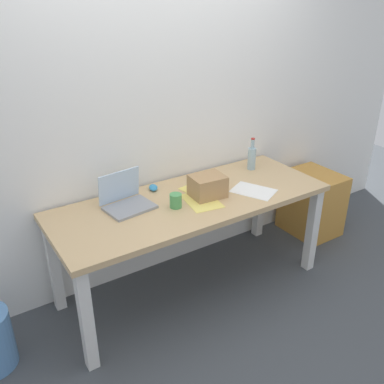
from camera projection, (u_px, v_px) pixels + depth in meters
The scene contains 12 objects.
ground_plane at pixel (192, 285), 3.23m from camera, with size 8.00×8.00×0.00m, color #42474C.
back_wall at pixel (159, 106), 2.99m from camera, with size 5.20×0.08×2.60m, color white.
desk at pixel (192, 210), 2.95m from camera, with size 1.95×0.74×0.75m.
laptop_left at pixel (126, 200), 2.78m from camera, with size 0.33×0.28×0.23m.
beer_bottle at pixel (252, 158), 3.34m from camera, with size 0.06×0.06×0.26m.
computer_mouse at pixel (153, 188), 3.03m from camera, with size 0.06×0.10×0.03m, color #338CC6.
cardboard_box at pixel (208, 186), 2.91m from camera, with size 0.23×0.19×0.15m, color tan.
coffee_mug at pixel (176, 201), 2.77m from camera, with size 0.08×0.08×0.10m, color #4C9E56.
paper_sheet_center at pixel (202, 201), 2.87m from camera, with size 0.21×0.30×0.00m, color #F4E06B.
paper_sheet_near_back at pixel (203, 191), 3.01m from camera, with size 0.21×0.30×0.00m, color #F4E06B.
paper_sheet_front_right at pixel (253, 191), 3.01m from camera, with size 0.21×0.30×0.00m, color white.
filing_cabinet at pixel (312, 203), 3.85m from camera, with size 0.40×0.48×0.57m, color #C68938.
Camera 1 is at (-1.41, -2.18, 2.05)m, focal length 39.52 mm.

